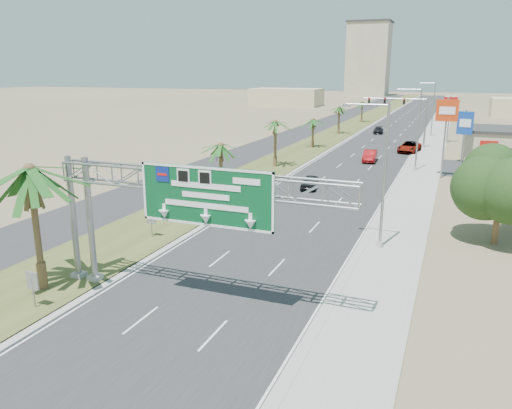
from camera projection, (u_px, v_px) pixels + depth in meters
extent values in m
cube|color=#28282B|center=(402.00, 124.00, 116.52)|extent=(12.00, 300.00, 0.02)
cube|color=#9E9B93|center=(441.00, 125.00, 113.47)|extent=(4.00, 300.00, 0.10)
cube|color=#464D22|center=(359.00, 122.00, 120.07)|extent=(7.00, 300.00, 0.12)
cube|color=#28282B|center=(331.00, 121.00, 122.58)|extent=(8.00, 300.00, 0.02)
cylinder|color=gray|center=(90.00, 222.00, 28.38)|extent=(0.36, 0.36, 7.40)
cylinder|color=gray|center=(73.00, 219.00, 28.80)|extent=(0.36, 0.36, 7.40)
cube|color=#9E9B93|center=(95.00, 278.00, 29.28)|extent=(0.70, 0.70, 0.40)
cube|color=#9E9B93|center=(79.00, 275.00, 29.71)|extent=(0.70, 0.70, 0.40)
cube|color=#074A24|center=(206.00, 196.00, 24.60)|extent=(7.20, 0.12, 3.00)
cube|color=navy|center=(162.00, 174.00, 25.14)|extent=(0.75, 0.03, 0.75)
cone|color=white|center=(206.00, 219.00, 24.83)|extent=(0.56, 0.56, 0.45)
cylinder|color=brown|center=(37.00, 231.00, 27.35)|extent=(0.36, 0.36, 7.00)
cylinder|color=brown|center=(42.00, 276.00, 28.04)|extent=(0.54, 0.54, 1.68)
cylinder|color=brown|center=(221.00, 170.00, 49.25)|extent=(0.36, 0.36, 5.00)
cylinder|color=brown|center=(221.00, 189.00, 49.75)|extent=(0.54, 0.54, 1.20)
cylinder|color=brown|center=(275.00, 145.00, 63.51)|extent=(0.36, 0.36, 5.80)
cylinder|color=brown|center=(275.00, 162.00, 64.08)|extent=(0.54, 0.54, 1.39)
cylinder|color=brown|center=(313.00, 134.00, 79.83)|extent=(0.36, 0.36, 4.50)
cylinder|color=brown|center=(312.00, 144.00, 80.28)|extent=(0.54, 0.54, 1.08)
cylinder|color=brown|center=(339.00, 121.00, 96.80)|extent=(0.36, 0.36, 5.20)
cylinder|color=brown|center=(338.00, 131.00, 97.31)|extent=(0.54, 0.54, 1.25)
cylinder|color=brown|center=(362.00, 112.00, 119.29)|extent=(0.36, 0.36, 4.80)
cylinder|color=brown|center=(361.00, 120.00, 119.76)|extent=(0.54, 0.54, 1.15)
cylinder|color=gray|center=(384.00, 178.00, 33.57)|extent=(0.20, 0.20, 10.00)
cylinder|color=gray|center=(367.00, 105.00, 32.81)|extent=(2.80, 0.12, 0.12)
cube|color=slate|center=(346.00, 106.00, 33.33)|extent=(0.50, 0.22, 0.18)
cylinder|color=#9E9B93|center=(380.00, 245.00, 34.80)|extent=(0.44, 0.44, 0.50)
cylinder|color=gray|center=(418.00, 130.00, 60.49)|extent=(0.20, 0.20, 10.00)
cylinder|color=gray|center=(410.00, 89.00, 59.73)|extent=(2.80, 0.12, 0.12)
cube|color=slate|center=(397.00, 90.00, 60.26)|extent=(0.50, 0.22, 0.18)
cylinder|color=#9E9B93|center=(415.00, 169.00, 61.72)|extent=(0.44, 0.44, 0.50)
cylinder|color=gray|center=(433.00, 110.00, 92.80)|extent=(0.20, 0.20, 10.00)
cylinder|color=gray|center=(428.00, 83.00, 92.04)|extent=(2.80, 0.12, 0.12)
cube|color=slate|center=(420.00, 83.00, 92.57)|extent=(0.50, 0.22, 0.18)
cylinder|color=#9E9B93|center=(431.00, 135.00, 94.03)|extent=(0.44, 0.44, 0.50)
cylinder|color=gray|center=(425.00, 123.00, 78.81)|extent=(0.28, 0.28, 8.00)
cylinder|color=gray|center=(395.00, 99.00, 79.63)|extent=(10.00, 0.18, 0.18)
cube|color=black|center=(404.00, 102.00, 79.02)|extent=(0.32, 0.18, 0.95)
cube|color=black|center=(385.00, 101.00, 80.09)|extent=(0.32, 0.18, 0.95)
cube|color=black|center=(369.00, 101.00, 80.98)|extent=(0.32, 0.18, 0.95)
sphere|color=red|center=(404.00, 100.00, 78.84)|extent=(0.22, 0.22, 0.22)
imported|color=black|center=(427.00, 104.00, 78.03)|extent=(0.16, 0.16, 0.60)
cylinder|color=#9E9B93|center=(423.00, 146.00, 79.77)|extent=(0.56, 0.56, 0.60)
cylinder|color=brown|center=(497.00, 218.00, 35.27)|extent=(0.44, 0.44, 3.90)
sphere|color=black|center=(502.00, 182.00, 34.60)|extent=(4.50, 4.50, 4.50)
cylinder|color=gray|center=(34.00, 293.00, 25.73)|extent=(0.08, 0.08, 1.80)
cube|color=slate|center=(32.00, 281.00, 25.54)|extent=(0.75, 0.06, 0.95)
cylinder|color=gray|center=(152.00, 226.00, 36.75)|extent=(0.08, 0.08, 1.80)
cube|color=slate|center=(151.00, 217.00, 36.56)|extent=(0.75, 0.06, 0.95)
cube|color=tan|center=(368.00, 60.00, 249.05)|extent=(20.00, 16.00, 35.00)
cube|color=#CAB389|center=(287.00, 97.00, 176.67)|extent=(24.00, 14.00, 6.00)
imported|color=black|center=(310.00, 182.00, 52.28)|extent=(2.07, 4.16, 1.36)
imported|color=maroon|center=(370.00, 156.00, 67.89)|extent=(2.04, 4.92, 1.58)
imported|color=gray|center=(409.00, 147.00, 75.65)|extent=(3.41, 6.10, 1.61)
imported|color=black|center=(378.00, 130.00, 98.36)|extent=(2.20, 4.57, 1.28)
cylinder|color=gray|center=(445.00, 139.00, 56.49)|extent=(0.20, 0.20, 9.12)
cube|color=red|center=(447.00, 110.00, 55.67)|extent=(2.40, 0.31, 2.40)
cube|color=white|center=(447.00, 111.00, 55.50)|extent=(1.68, 0.05, 0.84)
cylinder|color=gray|center=(464.00, 137.00, 66.05)|extent=(0.20, 0.20, 7.07)
cube|color=#103A99|center=(465.00, 123.00, 65.58)|extent=(2.02, 0.56, 3.00)
cube|color=white|center=(465.00, 123.00, 65.41)|extent=(1.39, 0.22, 1.05)
cylinder|color=gray|center=(449.00, 120.00, 84.96)|extent=(0.20, 0.20, 7.96)
cube|color=#B50E11|center=(451.00, 102.00, 84.22)|extent=(2.20, 0.33, 1.80)
cube|color=white|center=(451.00, 102.00, 84.06)|extent=(1.54, 0.06, 0.63)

